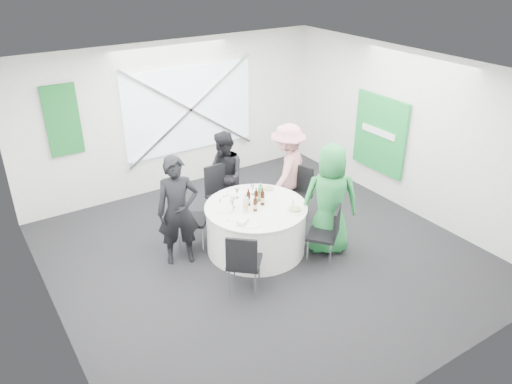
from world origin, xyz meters
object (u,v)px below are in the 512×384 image
chair_back (221,190)px  chair_front_left (243,260)px  chair_back_left (186,214)px  person_man_back_left (178,211)px  person_woman_green (330,200)px  person_man_back (224,176)px  chair_front_right (328,231)px  green_water_bottle (260,194)px  person_woman_pink (287,171)px  banquet_table (256,228)px  clear_water_bottle (246,205)px  chair_back_right (298,190)px

chair_back → chair_front_left: bearing=-113.0°
chair_back_left → person_man_back_left: person_man_back_left is taller
person_woman_green → chair_back: bearing=-26.3°
person_man_back_left → person_man_back: (1.24, 0.81, -0.07)m
chair_front_right → green_water_bottle: size_ratio=3.08×
chair_back → chair_front_right: chair_back is taller
person_man_back → person_woman_pink: 1.08m
chair_back_left → chair_front_right: 2.18m
banquet_table → chair_front_right: chair_front_right is taller
green_water_bottle → clear_water_bottle: bearing=-155.4°
banquet_table → person_man_back: 1.24m
chair_back_right → chair_front_right: size_ratio=1.07×
chair_back → person_woman_green: 1.91m
chair_front_left → person_man_back: size_ratio=0.62×
chair_back_right → clear_water_bottle: 1.41m
chair_back → chair_back_left: bearing=-158.5°
chair_back → person_man_back: bearing=40.6°
chair_front_right → clear_water_bottle: clear_water_bottle is taller
clear_water_bottle → person_woman_pink: bearing=29.1°
person_man_back → person_woman_pink: (0.95, -0.51, 0.06)m
clear_water_bottle → chair_front_left: bearing=-124.1°
person_woman_pink → person_woman_green: 1.28m
banquet_table → chair_back_left: bearing=141.7°
person_man_back → green_water_bottle: (0.03, -1.06, 0.11)m
chair_front_left → person_man_back_left: (-0.35, 1.22, 0.28)m
person_man_back_left → person_woman_green: (2.04, -0.97, 0.03)m
green_water_bottle → chair_back_right: bearing=15.8°
green_water_bottle → clear_water_bottle: 0.41m
chair_back_right → person_woman_green: person_woman_green is taller
chair_back_left → clear_water_bottle: 1.01m
chair_back → person_woman_green: (0.97, -1.63, 0.26)m
banquet_table → chair_front_right: (0.70, -0.87, 0.16)m
chair_back_right → clear_water_bottle: clear_water_bottle is taller
clear_water_bottle → person_man_back_left: bearing=155.0°
chair_back_right → green_water_bottle: (-0.93, -0.26, 0.30)m
banquet_table → person_woman_green: person_woman_green is taller
chair_back_left → person_man_back_left: 0.48m
person_man_back_left → clear_water_bottle: (0.90, -0.42, 0.03)m
chair_front_left → clear_water_bottle: 1.01m
green_water_bottle → clear_water_bottle: size_ratio=1.02×
person_man_back_left → chair_back_left: bearing=67.8°
chair_back_right → person_woman_pink: size_ratio=0.59×
chair_back_right → person_man_back_left: size_ratio=0.58×
chair_front_left → person_woman_green: bearing=-130.0°
person_woman_green → green_water_bottle: 1.06m
person_man_back_left → clear_water_bottle: size_ratio=5.79×
green_water_bottle → clear_water_bottle: green_water_bottle is taller
chair_back → person_man_back_left: bearing=-150.4°
chair_back_right → chair_front_left: bearing=-75.5°
chair_back_left → chair_back_right: 1.96m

